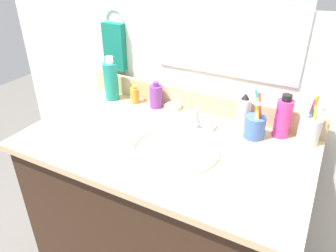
# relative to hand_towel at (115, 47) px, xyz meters

# --- Properties ---
(vanity_cabinet) EXTENTS (1.03, 0.56, 0.83)m
(vanity_cabinet) POSITION_rel_hand_towel_xyz_m (0.44, -0.32, -0.66)
(vanity_cabinet) COLOR #382316
(vanity_cabinet) RESTS_ON ground_plane
(countertop) EXTENTS (1.07, 0.61, 0.03)m
(countertop) POSITION_rel_hand_towel_xyz_m (0.44, -0.32, -0.23)
(countertop) COLOR #D1B284
(countertop) RESTS_ON vanity_cabinet
(backsplash) EXTENTS (1.07, 0.02, 0.09)m
(backsplash) POSITION_rel_hand_towel_xyz_m (0.44, -0.02, -0.18)
(backsplash) COLOR #D1B284
(backsplash) RESTS_ON countertop
(back_wall) EXTENTS (2.17, 0.04, 1.30)m
(back_wall) POSITION_rel_hand_towel_xyz_m (0.44, 0.04, -0.43)
(back_wall) COLOR white
(back_wall) RESTS_ON ground_plane
(mirror_panel) EXTENTS (0.60, 0.01, 0.56)m
(mirror_panel) POSITION_rel_hand_towel_xyz_m (0.54, 0.02, 0.23)
(mirror_panel) COLOR #B2BCC6
(towel_ring) EXTENTS (0.10, 0.01, 0.10)m
(towel_ring) POSITION_rel_hand_towel_xyz_m (0.00, 0.02, 0.12)
(towel_ring) COLOR silver
(hand_towel) EXTENTS (0.11, 0.04, 0.22)m
(hand_towel) POSITION_rel_hand_towel_xyz_m (0.00, 0.00, 0.00)
(hand_towel) COLOR #147260
(sink_basin) EXTENTS (0.33, 0.33, 0.11)m
(sink_basin) POSITION_rel_hand_towel_xyz_m (0.49, -0.34, -0.25)
(sink_basin) COLOR white
(sink_basin) RESTS_ON countertop
(faucet) EXTENTS (0.16, 0.10, 0.08)m
(faucet) POSITION_rel_hand_towel_xyz_m (0.49, -0.15, -0.19)
(faucet) COLOR silver
(faucet) RESTS_ON countertop
(bottle_mouthwash_teal) EXTENTS (0.07, 0.07, 0.21)m
(bottle_mouthwash_teal) POSITION_rel_hand_towel_xyz_m (0.04, -0.10, -0.13)
(bottle_mouthwash_teal) COLOR teal
(bottle_mouthwash_teal) RESTS_ON countertop
(bottle_oil_amber) EXTENTS (0.04, 0.04, 0.08)m
(bottle_oil_amber) POSITION_rel_hand_towel_xyz_m (0.16, -0.08, -0.18)
(bottle_oil_amber) COLOR gold
(bottle_oil_amber) RESTS_ON countertop
(bottle_cream_purple) EXTENTS (0.06, 0.06, 0.12)m
(bottle_cream_purple) POSITION_rel_hand_towel_xyz_m (0.27, -0.08, -0.17)
(bottle_cream_purple) COLOR #7A3899
(bottle_cream_purple) RESTS_ON countertop
(bottle_soap_pink) EXTENTS (0.06, 0.06, 0.17)m
(bottle_soap_pink) POSITION_rel_hand_towel_xyz_m (0.81, -0.07, -0.14)
(bottle_soap_pink) COLOR #D8338C
(bottle_soap_pink) RESTS_ON countertop
(bottle_lotion_white) EXTENTS (0.05, 0.05, 0.14)m
(bottle_lotion_white) POSITION_rel_hand_towel_xyz_m (0.66, -0.06, -0.16)
(bottle_lotion_white) COLOR white
(bottle_lotion_white) RESTS_ON countertop
(cup_blue_plastic) EXTENTS (0.09, 0.08, 0.19)m
(cup_blue_plastic) POSITION_rel_hand_towel_xyz_m (0.72, -0.13, -0.17)
(cup_blue_plastic) COLOR #3F66B7
(cup_blue_plastic) RESTS_ON countertop
(cup_white_ceramic) EXTENTS (0.08, 0.09, 0.19)m
(cup_white_ceramic) POSITION_rel_hand_towel_xyz_m (0.91, -0.07, -0.16)
(cup_white_ceramic) COLOR white
(cup_white_ceramic) RESTS_ON countertop
(soap_bar) EXTENTS (0.06, 0.04, 0.02)m
(soap_bar) POSITION_rel_hand_towel_xyz_m (0.34, -0.06, -0.21)
(soap_bar) COLOR white
(soap_bar) RESTS_ON countertop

